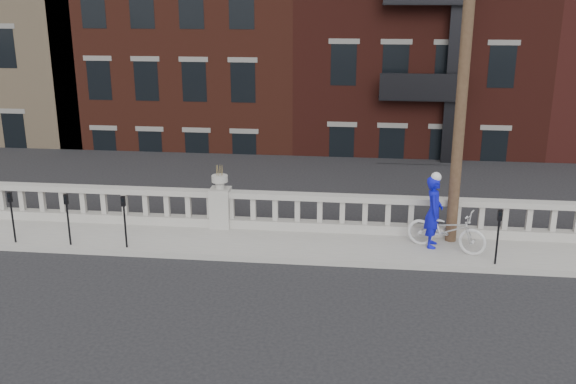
% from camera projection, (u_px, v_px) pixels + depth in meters
% --- Properties ---
extents(ground, '(120.00, 120.00, 0.00)m').
position_uv_depth(ground, '(183.00, 294.00, 14.11)').
color(ground, black).
rests_on(ground, ground).
extents(sidewalk, '(32.00, 2.20, 0.15)m').
position_uv_depth(sidewalk, '(214.00, 241.00, 16.94)').
color(sidewalk, gray).
rests_on(sidewalk, ground).
extents(balustrade, '(28.00, 0.34, 1.03)m').
position_uv_depth(balustrade, '(221.00, 210.00, 17.68)').
color(balustrade, gray).
rests_on(balustrade, sidewalk).
extents(planter_pedestal, '(0.55, 0.55, 1.76)m').
position_uv_depth(planter_pedestal, '(221.00, 203.00, 17.62)').
color(planter_pedestal, gray).
rests_on(planter_pedestal, sidewalk).
extents(lower_level, '(80.00, 44.00, 20.80)m').
position_uv_depth(lower_level, '(305.00, 65.00, 35.16)').
color(lower_level, '#605E59').
rests_on(lower_level, ground).
extents(utility_pole, '(1.60, 0.28, 10.00)m').
position_uv_depth(utility_pole, '(466.00, 42.00, 15.30)').
color(utility_pole, '#422D1E').
rests_on(utility_pole, sidewalk).
extents(parking_meter_b, '(0.10, 0.09, 1.36)m').
position_uv_depth(parking_meter_b, '(12.00, 211.00, 16.43)').
color(parking_meter_b, black).
rests_on(parking_meter_b, sidewalk).
extents(parking_meter_c, '(0.10, 0.09, 1.36)m').
position_uv_depth(parking_meter_c, '(67.00, 214.00, 16.26)').
color(parking_meter_c, black).
rests_on(parking_meter_c, sidewalk).
extents(parking_meter_d, '(0.10, 0.09, 1.36)m').
position_uv_depth(parking_meter_d, '(124.00, 216.00, 16.09)').
color(parking_meter_d, black).
rests_on(parking_meter_d, sidewalk).
extents(parking_meter_e, '(0.10, 0.09, 1.36)m').
position_uv_depth(parking_meter_e, '(498.00, 231.00, 15.08)').
color(parking_meter_e, black).
rests_on(parking_meter_e, sidewalk).
extents(bicycle, '(2.13, 1.46, 1.06)m').
position_uv_depth(bicycle, '(447.00, 230.00, 16.04)').
color(bicycle, silver).
rests_on(bicycle, sidewalk).
extents(cyclist, '(0.52, 0.72, 1.85)m').
position_uv_depth(cyclist, '(434.00, 212.00, 16.15)').
color(cyclist, '#0C0EBE').
rests_on(cyclist, sidewalk).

